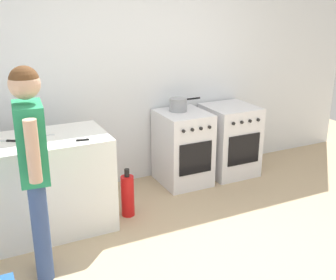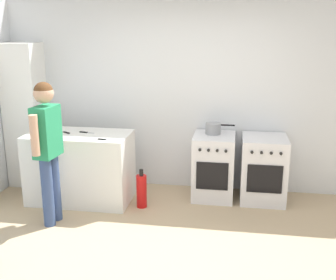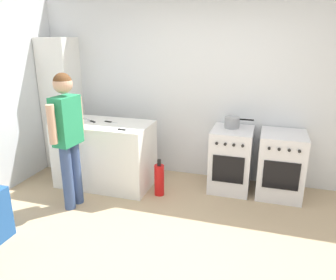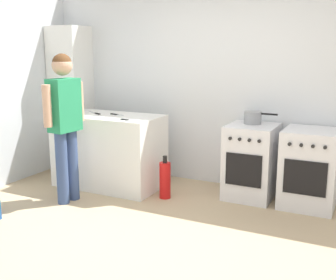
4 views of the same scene
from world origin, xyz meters
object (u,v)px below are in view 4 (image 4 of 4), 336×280
object	(u,v)px
oven_left	(251,161)
fire_extinguisher	(165,180)
person	(65,115)
pot	(253,118)
knife_carving	(95,113)
knife_chef	(130,120)
knife_paring	(116,114)
larder_cabinet	(71,99)
oven_right	(309,168)

from	to	relation	value
oven_left	fire_extinguisher	distance (m)	1.01
oven_left	person	xyz separation A→B (m)	(-1.80, -1.06, 0.56)
pot	knife_carving	xyz separation A→B (m)	(-1.92, -0.40, -0.02)
oven_left	knife_carving	size ratio (longest dim) A/B	2.84
knife_chef	knife_carving	xyz separation A→B (m)	(-0.72, 0.30, -0.00)
knife_paring	larder_cabinet	distance (m)	1.12
pot	knife_carving	world-z (taller)	pot
knife_chef	fire_extinguisher	distance (m)	0.79
oven_right	larder_cabinet	world-z (taller)	larder_cabinet
knife_carving	person	size ratio (longest dim) A/B	0.18
oven_left	knife_paring	world-z (taller)	knife_paring
oven_left	knife_chef	xyz separation A→B (m)	(-1.23, -0.62, 0.48)
pot	fire_extinguisher	distance (m)	1.24
oven_left	knife_chef	bearing A→B (deg)	-153.07
knife_carving	person	xyz separation A→B (m)	(0.15, -0.74, 0.08)
pot	knife_chef	size ratio (longest dim) A/B	1.22
larder_cabinet	fire_extinguisher	bearing A→B (deg)	-18.05
knife_paring	person	world-z (taller)	person
person	fire_extinguisher	size ratio (longest dim) A/B	3.29
fire_extinguisher	pot	bearing A→B (deg)	33.12
pot	knife_paring	size ratio (longest dim) A/B	1.80
knife_chef	larder_cabinet	world-z (taller)	larder_cabinet
fire_extinguisher	larder_cabinet	xyz separation A→B (m)	(-1.78, 0.58, 0.78)
knife_carving	fire_extinguisher	xyz separation A→B (m)	(1.08, -0.16, -0.69)
oven_right	knife_chef	size ratio (longest dim) A/B	2.73
knife_chef	oven_left	bearing A→B (deg)	26.93
oven_left	person	distance (m)	2.16
person	larder_cabinet	size ratio (longest dim) A/B	0.82
pot	larder_cabinet	distance (m)	2.63
oven_right	knife_carving	bearing A→B (deg)	-172.96
oven_left	knife_chef	world-z (taller)	knife_chef
oven_left	pot	size ratio (longest dim) A/B	2.24
larder_cabinet	knife_chef	bearing A→B (deg)	-27.11
oven_left	oven_right	size ratio (longest dim) A/B	1.00
pot	knife_carving	size ratio (longest dim) A/B	1.27
knife_chef	knife_paring	bearing A→B (deg)	142.27
oven_left	knife_chef	distance (m)	1.46
oven_left	larder_cabinet	xyz separation A→B (m)	(-2.65, 0.10, 0.57)
oven_right	fire_extinguisher	xyz separation A→B (m)	(-1.51, -0.48, -0.21)
fire_extinguisher	oven_right	bearing A→B (deg)	17.51
knife_chef	person	bearing A→B (deg)	-142.75
oven_right	pot	distance (m)	0.84
knife_paring	fire_extinguisher	size ratio (longest dim) A/B	0.42
knife_carving	larder_cabinet	distance (m)	0.83
larder_cabinet	oven_left	bearing A→B (deg)	-2.21
oven_right	person	distance (m)	2.72
knife_paring	larder_cabinet	bearing A→B (deg)	157.61
knife_chef	larder_cabinet	xyz separation A→B (m)	(-1.42, 0.73, 0.10)
oven_left	knife_carving	world-z (taller)	knife_carving
knife_chef	fire_extinguisher	bearing A→B (deg)	22.18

